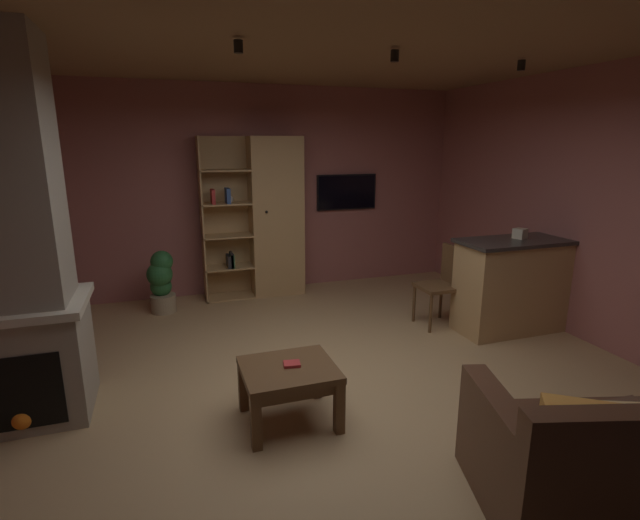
% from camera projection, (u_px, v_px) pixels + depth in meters
% --- Properties ---
extents(floor, '(5.76, 6.11, 0.02)m').
position_uv_depth(floor, '(335.00, 391.00, 4.01)').
color(floor, tan).
rests_on(floor, ground).
extents(wall_back, '(5.88, 0.06, 2.80)m').
position_uv_depth(wall_back, '(258.00, 191.00, 6.51)').
color(wall_back, '#9E5B56').
rests_on(wall_back, ground).
extents(wall_right, '(0.06, 6.11, 2.80)m').
position_uv_depth(wall_right, '(617.00, 211.00, 4.57)').
color(wall_right, '#9E5B56').
rests_on(wall_right, ground).
extents(ceiling, '(5.76, 6.11, 0.02)m').
position_uv_depth(ceiling, '(338.00, 31.00, 3.33)').
color(ceiling, '#8E6B47').
extents(window_pane_back, '(0.69, 0.01, 0.70)m').
position_uv_depth(window_pane_back, '(239.00, 211.00, 6.45)').
color(window_pane_back, white).
extents(stone_fireplace, '(0.92, 0.80, 2.80)m').
position_uv_depth(stone_fireplace, '(10.00, 255.00, 3.37)').
color(stone_fireplace, gray).
rests_on(stone_fireplace, ground).
extents(bookshelf_cabinet, '(1.34, 0.41, 2.13)m').
position_uv_depth(bookshelf_cabinet, '(270.00, 218.00, 6.37)').
color(bookshelf_cabinet, tan).
rests_on(bookshelf_cabinet, ground).
extents(kitchen_bar_counter, '(1.47, 0.59, 1.03)m').
position_uv_depth(kitchen_bar_counter, '(520.00, 284.00, 5.23)').
color(kitchen_bar_counter, tan).
rests_on(kitchen_bar_counter, ground).
extents(tissue_box, '(0.15, 0.15, 0.11)m').
position_uv_depth(tissue_box, '(520.00, 234.00, 5.12)').
color(tissue_box, '#BFB299').
rests_on(tissue_box, kitchen_bar_counter).
extents(leather_couch, '(1.64, 1.27, 0.84)m').
position_uv_depth(leather_couch, '(617.00, 463.00, 2.63)').
color(leather_couch, '#4C2D1E').
rests_on(leather_couch, ground).
extents(coffee_table, '(0.68, 0.60, 0.44)m').
position_uv_depth(coffee_table, '(289.00, 377.00, 3.49)').
color(coffee_table, brown).
rests_on(coffee_table, ground).
extents(table_book_0, '(0.14, 0.12, 0.02)m').
position_uv_depth(table_book_0, '(292.00, 364.00, 3.49)').
color(table_book_0, '#B22D2D').
rests_on(table_book_0, coffee_table).
extents(dining_chair, '(0.42, 0.42, 0.92)m').
position_uv_depth(dining_chair, '(444.00, 280.00, 5.35)').
color(dining_chair, brown).
rests_on(dining_chair, ground).
extents(potted_floor_plant, '(0.32, 0.32, 0.77)m').
position_uv_depth(potted_floor_plant, '(161.00, 281.00, 5.79)').
color(potted_floor_plant, '#9E896B').
rests_on(potted_floor_plant, ground).
extents(wall_mounted_tv, '(0.90, 0.06, 0.51)m').
position_uv_depth(wall_mounted_tv, '(347.00, 192.00, 6.86)').
color(wall_mounted_tv, black).
extents(track_light_spot_0, '(0.07, 0.07, 0.09)m').
position_uv_depth(track_light_spot_0, '(26.00, 33.00, 3.05)').
color(track_light_spot_0, black).
extents(track_light_spot_1, '(0.07, 0.07, 0.09)m').
position_uv_depth(track_light_spot_1, '(238.00, 47.00, 3.47)').
color(track_light_spot_1, black).
extents(track_light_spot_2, '(0.07, 0.07, 0.09)m').
position_uv_depth(track_light_spot_2, '(395.00, 56.00, 3.83)').
color(track_light_spot_2, black).
extents(track_light_spot_3, '(0.07, 0.07, 0.09)m').
position_uv_depth(track_light_spot_3, '(521.00, 65.00, 4.30)').
color(track_light_spot_3, black).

